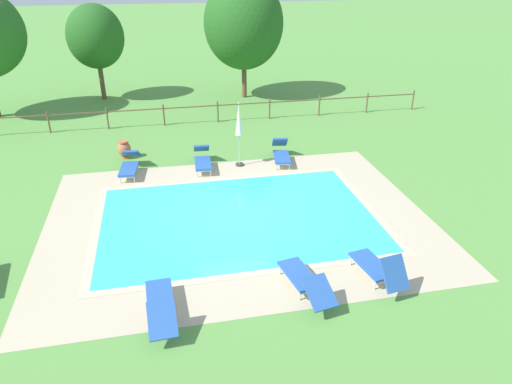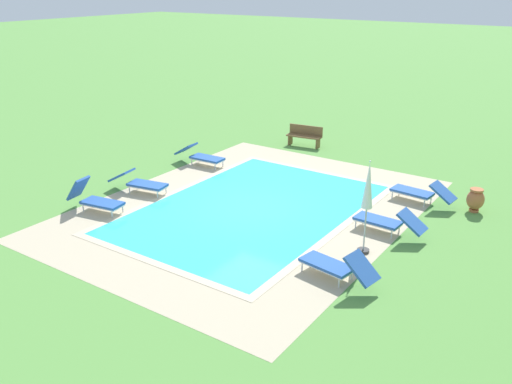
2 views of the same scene
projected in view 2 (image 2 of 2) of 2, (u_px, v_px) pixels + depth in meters
ground_plane at (252, 208)px, 17.17m from camera, size 160.00×160.00×0.00m
pool_deck_paving at (252, 208)px, 17.17m from camera, size 11.79×9.08×0.01m
swimming_pool_water at (252, 208)px, 17.17m from camera, size 8.38×5.67×0.01m
pool_coping_rim at (252, 208)px, 17.17m from camera, size 8.86×6.15×0.01m
sun_lounger_north_near_steps at (337, 266)px, 12.96m from camera, size 0.92×2.05×0.87m
sun_lounger_north_mid at (140, 182)px, 18.36m from camera, size 0.96×2.13×0.74m
sun_lounger_north_far at (387, 221)px, 15.37m from camera, size 0.71×2.05×0.81m
sun_lounger_north_end at (201, 156)px, 21.10m from camera, size 0.68×2.06×0.78m
sun_lounger_south_near_corner at (421, 192)px, 17.47m from camera, size 0.80×2.08×0.79m
sun_lounger_south_mid at (95, 199)px, 16.85m from camera, size 0.88×1.89×1.02m
patio_umbrella_closed_row_west at (368, 191)px, 13.81m from camera, size 0.32×0.32×2.53m
wooden_bench_lawn_side at (305, 135)px, 23.45m from camera, size 0.64×1.55×0.87m
terracotta_urn_near_fence at (475, 199)px, 16.81m from camera, size 0.53×0.53×0.74m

